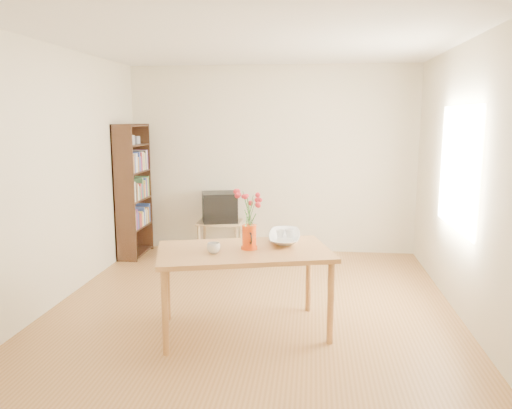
# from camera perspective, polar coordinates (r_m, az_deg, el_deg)

# --- Properties ---
(room) EXTENTS (4.50, 4.50, 4.50)m
(room) POSITION_cam_1_polar(r_m,az_deg,el_deg) (4.80, -0.06, 2.94)
(room) COLOR brown
(room) RESTS_ON ground
(table) EXTENTS (1.65, 1.21, 0.75)m
(table) POSITION_cam_1_polar(r_m,az_deg,el_deg) (4.39, -1.38, -6.12)
(table) COLOR #9B6535
(table) RESTS_ON ground
(tv_stand) EXTENTS (0.60, 0.45, 0.46)m
(tv_stand) POSITION_cam_1_polar(r_m,az_deg,el_deg) (6.98, -4.15, -2.51)
(tv_stand) COLOR tan
(tv_stand) RESTS_ON ground
(bookshelf) EXTENTS (0.28, 0.70, 1.80)m
(bookshelf) POSITION_cam_1_polar(r_m,az_deg,el_deg) (7.00, -13.81, 1.03)
(bookshelf) COLOR black
(bookshelf) RESTS_ON ground
(pitcher) EXTENTS (0.14, 0.22, 0.22)m
(pitcher) POSITION_cam_1_polar(r_m,az_deg,el_deg) (4.36, -0.77, -3.84)
(pitcher) COLOR #EB460D
(pitcher) RESTS_ON table
(flowers) EXTENTS (0.25, 0.25, 0.35)m
(flowers) POSITION_cam_1_polar(r_m,az_deg,el_deg) (4.30, -0.79, -0.19)
(flowers) COLOR #B92B37
(flowers) RESTS_ON pitcher
(mug) EXTENTS (0.15, 0.15, 0.09)m
(mug) POSITION_cam_1_polar(r_m,az_deg,el_deg) (4.25, -4.86, -4.99)
(mug) COLOR white
(mug) RESTS_ON table
(bowl) EXTENTS (0.45, 0.45, 0.41)m
(bowl) POSITION_cam_1_polar(r_m,az_deg,el_deg) (4.63, 3.30, -1.70)
(bowl) COLOR white
(bowl) RESTS_ON table
(teacup_a) EXTENTS (0.09, 0.09, 0.06)m
(teacup_a) POSITION_cam_1_polar(r_m,az_deg,el_deg) (4.64, 2.80, -2.21)
(teacup_a) COLOR white
(teacup_a) RESTS_ON bowl
(teacup_b) EXTENTS (0.08, 0.08, 0.07)m
(teacup_b) POSITION_cam_1_polar(r_m,az_deg,el_deg) (4.65, 3.86, -2.16)
(teacup_b) COLOR white
(teacup_b) RESTS_ON bowl
(television) EXTENTS (0.56, 0.54, 0.41)m
(television) POSITION_cam_1_polar(r_m,az_deg,el_deg) (6.94, -4.16, -0.23)
(television) COLOR black
(television) RESTS_ON tv_stand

